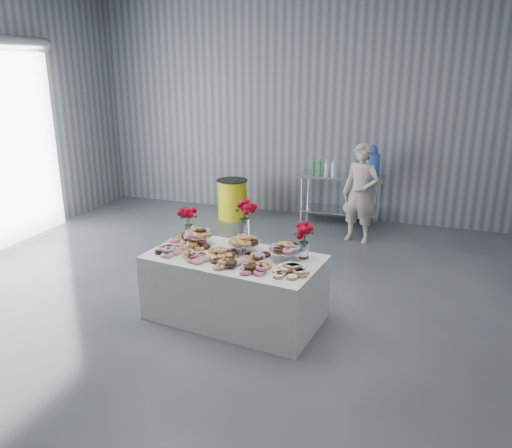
{
  "coord_description": "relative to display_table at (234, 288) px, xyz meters",
  "views": [
    {
      "loc": [
        2.25,
        -4.54,
        2.77
      ],
      "look_at": [
        0.4,
        0.74,
        0.97
      ],
      "focal_mm": 35.0,
      "sensor_mm": 36.0,
      "label": 1
    }
  ],
  "objects": [
    {
      "name": "ground",
      "position": [
        -0.33,
        -0.2,
        -0.38
      ],
      "size": [
        9.0,
        9.0,
        0.0
      ],
      "primitive_type": "plane",
      "color": "#3B3D43",
      "rests_on": "ground"
    },
    {
      "name": "room_walls",
      "position": [
        -0.61,
        -0.13,
        2.26
      ],
      "size": [
        8.04,
        9.04,
        4.02
      ],
      "color": "gray",
      "rests_on": "ground"
    },
    {
      "name": "display_table",
      "position": [
        0.0,
        0.0,
        0.0
      ],
      "size": [
        2.01,
        1.22,
        0.75
      ],
      "primitive_type": "cube",
      "rotation": [
        0.0,
        0.0,
        -0.12
      ],
      "color": "white",
      "rests_on": "ground"
    },
    {
      "name": "prep_table",
      "position": [
        0.49,
        3.9,
        0.24
      ],
      "size": [
        1.5,
        0.6,
        0.9
      ],
      "color": "silver",
      "rests_on": "ground"
    },
    {
      "name": "donut_mounds",
      "position": [
        0.0,
        -0.05,
        0.42
      ],
      "size": [
        1.89,
        1.01,
        0.09
      ],
      "primitive_type": null,
      "rotation": [
        0.0,
        0.0,
        -0.12
      ],
      "color": "#E4AE53",
      "rests_on": "display_table"
    },
    {
      "name": "cake_stand_left",
      "position": [
        -0.53,
        0.22,
        0.52
      ],
      "size": [
        0.36,
        0.36,
        0.17
      ],
      "color": "silver",
      "rests_on": "display_table"
    },
    {
      "name": "cake_stand_mid",
      "position": [
        0.07,
        0.14,
        0.52
      ],
      "size": [
        0.36,
        0.36,
        0.17
      ],
      "color": "silver",
      "rests_on": "display_table"
    },
    {
      "name": "cake_stand_right",
      "position": [
        0.56,
        0.08,
        0.52
      ],
      "size": [
        0.36,
        0.36,
        0.17
      ],
      "color": "silver",
      "rests_on": "display_table"
    },
    {
      "name": "danish_pile",
      "position": [
        0.73,
        -0.24,
        0.43
      ],
      "size": [
        0.48,
        0.48,
        0.11
      ],
      "primitive_type": null,
      "color": "white",
      "rests_on": "display_table"
    },
    {
      "name": "bouquet_left",
      "position": [
        -0.71,
        0.34,
        0.67
      ],
      "size": [
        0.26,
        0.26,
        0.42
      ],
      "color": "white",
      "rests_on": "display_table"
    },
    {
      "name": "bouquet_right",
      "position": [
        0.73,
        0.21,
        0.67
      ],
      "size": [
        0.26,
        0.26,
        0.42
      ],
      "color": "white",
      "rests_on": "display_table"
    },
    {
      "name": "bouquet_center",
      "position": [
        -0.01,
        0.35,
        0.75
      ],
      "size": [
        0.26,
        0.26,
        0.57
      ],
      "color": "silver",
      "rests_on": "display_table"
    },
    {
      "name": "water_jug",
      "position": [
        0.99,
        3.9,
        0.77
      ],
      "size": [
        0.28,
        0.28,
        0.55
      ],
      "color": "#4267E3",
      "rests_on": "prep_table"
    },
    {
      "name": "drink_bottles",
      "position": [
        0.17,
        3.8,
        0.66
      ],
      "size": [
        0.54,
        0.08,
        0.27
      ],
      "primitive_type": null,
      "color": "#268C33",
      "rests_on": "prep_table"
    },
    {
      "name": "person",
      "position": [
        0.94,
        3.07,
        0.42
      ],
      "size": [
        0.66,
        0.51,
        1.6
      ],
      "primitive_type": "imported",
      "rotation": [
        0.0,
        0.0,
        -0.25
      ],
      "color": "#CC8C93",
      "rests_on": "ground"
    },
    {
      "name": "trash_barrel",
      "position": [
        -1.46,
        3.56,
        -0.0
      ],
      "size": [
        0.58,
        0.58,
        0.74
      ],
      "rotation": [
        0.0,
        0.0,
        -0.13
      ],
      "color": "yellow",
      "rests_on": "ground"
    }
  ]
}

